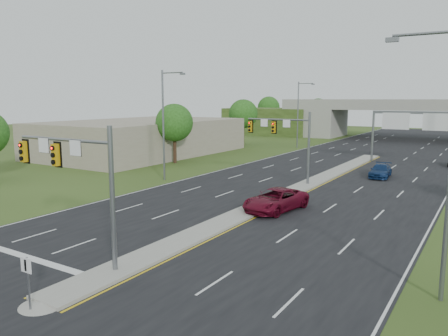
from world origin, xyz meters
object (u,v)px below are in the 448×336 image
signal_mast_far (287,135)px  car_far_a (276,200)px  keep_right_sign (27,274)px  overpass (409,122)px  sign_gantry (419,123)px  signal_mast_near (77,171)px  car_far_b (380,171)px

signal_mast_far → car_far_a: signal_mast_far is taller
keep_right_sign → overpass: size_ratio=0.03×
sign_gantry → overpass: overpass is taller
signal_mast_near → car_far_a: (3.76, 14.71, -3.90)m
keep_right_sign → sign_gantry: (6.68, 49.45, 3.72)m
sign_gantry → overpass: size_ratio=0.14×
keep_right_sign → car_far_b: 38.00m
overpass → car_far_a: 65.44m
overpass → car_far_b: 47.20m
car_far_a → car_far_b: bearing=88.4°
keep_right_sign → overpass: 84.55m
signal_mast_far → car_far_b: signal_mast_far is taller
car_far_b → car_far_a: bearing=-105.1°
car_far_a → car_far_b: size_ratio=1.23×
signal_mast_near → sign_gantry: signal_mast_near is taller
signal_mast_near → car_far_a: size_ratio=1.21×
signal_mast_near → car_far_b: size_ratio=1.48×
signal_mast_far → car_far_b: bearing=48.8°
signal_mast_near → car_far_b: bearing=77.8°
signal_mast_far → overpass: size_ratio=0.09×
signal_mast_far → car_far_b: 11.64m
signal_mast_near → sign_gantry: bearing=78.8°
signal_mast_near → overpass: 80.11m
signal_mast_far → keep_right_sign: signal_mast_far is taller
car_far_a → sign_gantry: bearing=89.2°
keep_right_sign → car_far_a: bearing=85.5°
sign_gantry → car_far_a: (-5.18, -30.28, -4.41)m
signal_mast_near → signal_mast_far: 25.00m
sign_gantry → overpass: (-6.68, 35.08, -1.69)m
signal_mast_far → overpass: 55.13m
signal_mast_far → car_far_a: 11.63m
signal_mast_far → keep_right_sign: (2.26, -29.45, -3.21)m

